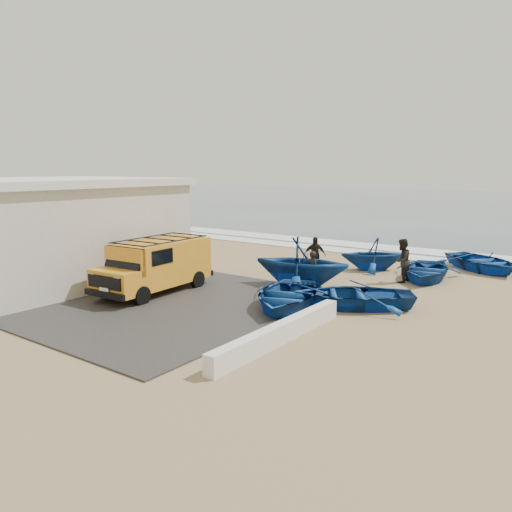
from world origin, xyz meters
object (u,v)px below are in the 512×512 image
Objects in this scene: boat_mid_right at (425,270)px; boat_far_left at (373,254)px; van at (156,264)px; fisherman_front at (313,270)px; boat_mid_left at (301,262)px; boat_near_left at (286,295)px; fisherman_back at (315,255)px; boat_near_right at (353,295)px; fisherman_middle at (402,261)px; building at (50,229)px; boat_far_right at (482,261)px; parapet at (281,333)px.

boat_far_left reaches higher than boat_mid_right.
boat_mid_right is (7.66, 8.35, -0.71)m from van.
van is 6.13m from fisherman_front.
boat_mid_left is 4.87m from boat_far_left.
boat_near_left is 2.47× the size of fisherman_back.
boat_near_right is (1.81, 1.42, -0.01)m from boat_near_left.
boat_near_right is at bearing 18.88° from boat_near_left.
fisherman_middle reaches higher than fisherman_front.
building is 2.24× the size of boat_far_right.
boat_near_left is at bearing -34.32° from boat_far_left.
boat_far_left reaches higher than boat_far_right.
van is 7.49m from boat_near_right.
boat_mid_left is at bearing 27.97° from building.
fisherman_front reaches higher than boat_mid_right.
boat_near_left is 7.63m from boat_mid_right.
boat_mid_left reaches higher than fisherman_back.
fisherman_front is at bearing -171.18° from boat_far_right.
building is at bearing 103.01° from boat_mid_left.
boat_far_right is at bearing 135.51° from boat_near_right.
parapet is 1.47× the size of boat_near_right.
boat_near_left is 6.37m from fisherman_middle.
boat_near_right is 2.69× the size of fisherman_front.
boat_far_left is 2.62m from fisherman_middle.
fisherman_front is at bearing -40.97° from boat_far_left.
boat_near_right is 4.69m from fisherman_middle.
building reaches higher than fisherman_middle.
parapet is at bearing -79.32° from boat_near_left.
fisherman_front reaches higher than parapet.
parapet is 1.57× the size of boat_mid_left.
boat_far_right is (5.22, 7.68, -0.57)m from boat_mid_left.
boat_mid_right is at bearing -97.97° from fisherman_front.
van reaches higher than boat_far_right.
boat_mid_left is at bearing -174.52° from boat_far_right.
building is at bearing -169.34° from fisherman_back.
fisherman_front is 0.90× the size of fisherman_back.
boat_near_left is at bearing -173.02° from boat_mid_left.
boat_near_left is 5.89m from fisherman_back.
boat_far_right is at bearing 80.68° from parapet.
fisherman_back is at bearing -33.81° from fisherman_front.
fisherman_middle is at bearing 148.75° from boat_near_right.
fisherman_middle is (-2.19, -4.62, 0.49)m from boat_far_right.
boat_near_left is at bearing -100.18° from fisherman_back.
boat_far_right is (4.18, 2.93, -0.33)m from boat_far_left.
boat_mid_left is (-2.97, 6.06, 0.73)m from parapet.
building reaches higher than boat_mid_right.
building is at bearing 54.18° from fisherman_front.
fisherman_front is (-2.44, 1.53, 0.34)m from boat_near_right.
boat_far_left is at bearing 156.96° from boat_mid_right.
building is at bearing -82.76° from boat_far_left.
fisherman_back is at bearing -77.74° from fisherman_middle.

